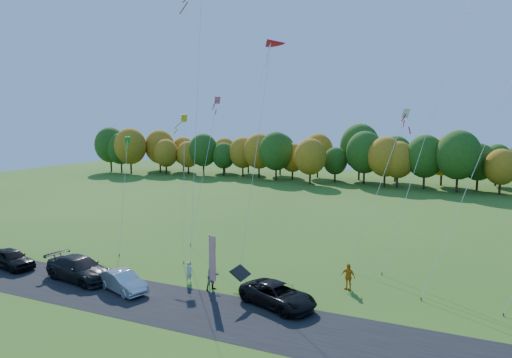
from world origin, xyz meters
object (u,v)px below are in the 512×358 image
at_px(person_east, 348,276).
at_px(silver_sedan, 123,281).
at_px(feather_flag, 212,258).
at_px(black_suv, 278,295).

bearing_deg(person_east, silver_sedan, -137.08).
relative_size(person_east, feather_flag, 0.45).
relative_size(silver_sedan, feather_flag, 1.03).
xyz_separation_m(silver_sedan, feather_flag, (5.85, 2.12, 1.82)).
distance_m(black_suv, silver_sedan, 10.86).
relative_size(silver_sedan, person_east, 2.32).
bearing_deg(feather_flag, black_suv, -1.09).
height_order(black_suv, silver_sedan, black_suv).
bearing_deg(feather_flag, silver_sedan, -160.08).
bearing_deg(black_suv, silver_sedan, 122.48).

